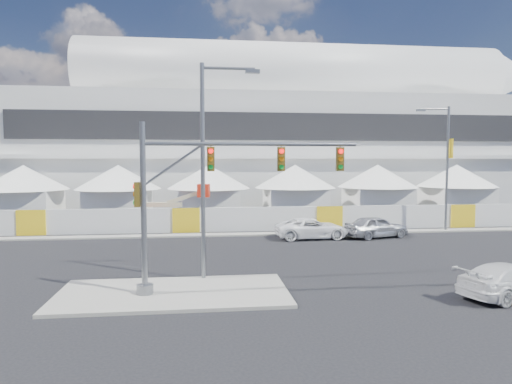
{
  "coord_description": "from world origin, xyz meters",
  "views": [
    {
      "loc": [
        -4.75,
        -22.87,
        5.88
      ],
      "look_at": [
        -0.8,
        10.0,
        3.57
      ],
      "focal_mm": 32.0,
      "sensor_mm": 36.0,
      "label": 1
    }
  ],
  "objects": [
    {
      "name": "boom_lift",
      "position": [
        -8.96,
        16.16,
        1.04
      ],
      "size": [
        7.78,
        2.27,
        3.88
      ],
      "rotation": [
        0.0,
        0.0,
        -0.15
      ],
      "color": "red",
      "rests_on": "ground"
    },
    {
      "name": "streetlight_curb",
      "position": [
        15.11,
        12.5,
        5.95
      ],
      "size": [
        3.04,
        0.68,
        10.26
      ],
      "color": "slate",
      "rests_on": "ground"
    },
    {
      "name": "hoarding_fence",
      "position": [
        6.0,
        14.5,
        1.0
      ],
      "size": [
        70.0,
        0.25,
        2.0
      ],
      "primitive_type": "cube",
      "color": "silver",
      "rests_on": "ground"
    },
    {
      "name": "sedan_silver",
      "position": [
        8.44,
        10.18,
        0.84
      ],
      "size": [
        3.12,
        5.24,
        1.67
      ],
      "primitive_type": "imported",
      "rotation": [
        0.0,
        0.0,
        1.82
      ],
      "color": "silver",
      "rests_on": "ground"
    },
    {
      "name": "lot_car_c",
      "position": [
        -10.32,
        17.58,
        0.79
      ],
      "size": [
        3.82,
        5.83,
        1.57
      ],
      "primitive_type": "imported",
      "rotation": [
        0.0,
        0.0,
        1.9
      ],
      "color": "#A9AAAE",
      "rests_on": "ground"
    },
    {
      "name": "streetlight_median",
      "position": [
        -4.4,
        -0.8,
        6.08
      ],
      "size": [
        2.86,
        0.29,
        10.33
      ],
      "color": "slate",
      "rests_on": "median_island"
    },
    {
      "name": "pickup_curb",
      "position": [
        3.49,
        10.36,
        0.77
      ],
      "size": [
        2.74,
        5.61,
        1.53
      ],
      "primitive_type": "imported",
      "rotation": [
        0.0,
        0.0,
        1.61
      ],
      "color": "white",
      "rests_on": "ground"
    },
    {
      "name": "ground",
      "position": [
        0.0,
        0.0,
        0.0
      ],
      "size": [
        160.0,
        160.0,
        0.0
      ],
      "primitive_type": "plane",
      "color": "black",
      "rests_on": "ground"
    },
    {
      "name": "far_curb",
      "position": [
        20.0,
        12.5,
        0.06
      ],
      "size": [
        80.0,
        1.2,
        0.12
      ],
      "primitive_type": "cube",
      "color": "gray",
      "rests_on": "ground"
    },
    {
      "name": "traffic_mast",
      "position": [
        -5.17,
        -3.21,
        4.23
      ],
      "size": [
        9.64,
        0.71,
        7.34
      ],
      "color": "gray",
      "rests_on": "median_island"
    },
    {
      "name": "median_island",
      "position": [
        -6.0,
        -3.0,
        0.07
      ],
      "size": [
        10.0,
        5.0,
        0.15
      ],
      "primitive_type": "cube",
      "color": "gray",
      "rests_on": "ground"
    },
    {
      "name": "pickup_near",
      "position": [
        8.4,
        -5.1,
        0.73
      ],
      "size": [
        3.39,
        5.41,
        1.46
      ],
      "primitive_type": "imported",
      "rotation": [
        0.0,
        0.0,
        1.86
      ],
      "color": "silver",
      "rests_on": "ground"
    },
    {
      "name": "stadium",
      "position": [
        8.71,
        41.5,
        9.45
      ],
      "size": [
        80.0,
        24.8,
        21.98
      ],
      "color": "silver",
      "rests_on": "ground"
    },
    {
      "name": "tent_row",
      "position": [
        0.5,
        24.0,
        3.15
      ],
      "size": [
        53.4,
        8.4,
        5.4
      ],
      "color": "white",
      "rests_on": "ground"
    }
  ]
}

